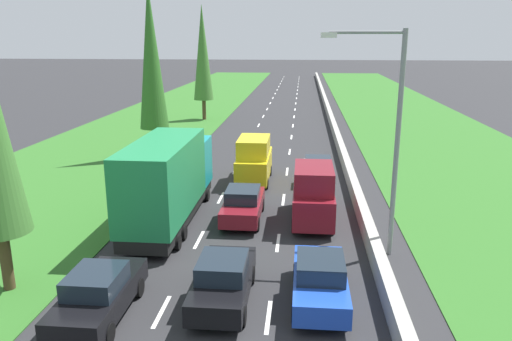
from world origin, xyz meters
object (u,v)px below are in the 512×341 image
at_px(black_sedan_centre_lane, 223,280).
at_px(white_hatchback_right_lane, 318,170).
at_px(maroon_van_right_lane, 313,194).
at_px(street_light_mast, 389,129).
at_px(poplar_tree_second, 151,57).
at_px(black_sedan_left_lane, 99,294).
at_px(poplar_tree_third, 203,53).
at_px(green_box_truck_left_lane, 169,179).
at_px(yellow_van_centre_lane, 254,160).
at_px(maroon_sedan_centre_lane, 243,204).
at_px(blue_sedan_right_lane, 320,280).

xyz_separation_m(black_sedan_centre_lane, white_hatchback_right_lane, (3.51, 14.50, 0.02)).
bearing_deg(maroon_van_right_lane, street_light_mast, -51.29).
bearing_deg(white_hatchback_right_lane, poplar_tree_second, 153.06).
distance_m(black_sedan_left_lane, poplar_tree_third, 40.28).
relative_size(black_sedan_left_lane, green_box_truck_left_lane, 0.48).
distance_m(black_sedan_centre_lane, green_box_truck_left_lane, 8.17).
xyz_separation_m(black_sedan_centre_lane, yellow_van_centre_lane, (-0.39, 14.56, 0.59)).
relative_size(maroon_sedan_centre_lane, yellow_van_centre_lane, 0.92).
height_order(blue_sedan_right_lane, white_hatchback_right_lane, white_hatchback_right_lane).
distance_m(green_box_truck_left_lane, yellow_van_centre_lane, 8.17).
relative_size(black_sedan_left_lane, maroon_sedan_centre_lane, 1.00).
distance_m(maroon_sedan_centre_lane, poplar_tree_third, 32.00).
relative_size(green_box_truck_left_lane, white_hatchback_right_lane, 2.41).
distance_m(green_box_truck_left_lane, maroon_van_right_lane, 6.93).
height_order(blue_sedan_right_lane, poplar_tree_second, poplar_tree_second).
relative_size(maroon_van_right_lane, street_light_mast, 0.54).
xyz_separation_m(green_box_truck_left_lane, maroon_sedan_centre_lane, (3.46, 0.72, -1.37)).
xyz_separation_m(green_box_truck_left_lane, blue_sedan_right_lane, (6.95, -6.83, -1.37)).
relative_size(black_sedan_left_lane, yellow_van_centre_lane, 0.92).
relative_size(white_hatchback_right_lane, street_light_mast, 0.43).
distance_m(black_sedan_centre_lane, poplar_tree_third, 39.58).
xyz_separation_m(black_sedan_left_lane, green_box_truck_left_lane, (0.06, 8.47, 1.37)).
distance_m(white_hatchback_right_lane, poplar_tree_third, 27.17).
distance_m(black_sedan_left_lane, yellow_van_centre_lane, 16.25).
bearing_deg(black_sedan_centre_lane, street_light_mast, 37.21).
height_order(black_sedan_left_lane, blue_sedan_right_lane, same).
height_order(white_hatchback_right_lane, street_light_mast, street_light_mast).
bearing_deg(black_sedan_centre_lane, maroon_van_right_lane, 68.48).
xyz_separation_m(black_sedan_centre_lane, green_box_truck_left_lane, (-3.73, 7.14, 1.37)).
distance_m(blue_sedan_right_lane, poplar_tree_second, 24.18).
bearing_deg(white_hatchback_right_lane, street_light_mast, -76.75).
bearing_deg(maroon_sedan_centre_lane, green_box_truck_left_lane, -168.27).
height_order(green_box_truck_left_lane, maroon_van_right_lane, green_box_truck_left_lane).
distance_m(poplar_tree_third, street_light_mast, 36.61).
relative_size(yellow_van_centre_lane, poplar_tree_second, 0.39).
bearing_deg(black_sedan_left_lane, yellow_van_centre_lane, 77.93).
xyz_separation_m(green_box_truck_left_lane, poplar_tree_third, (-4.44, 31.08, 4.92)).
height_order(maroon_van_right_lane, street_light_mast, street_light_mast).
relative_size(maroon_sedan_centre_lane, white_hatchback_right_lane, 1.15).
relative_size(black_sedan_left_lane, poplar_tree_second, 0.36).
relative_size(blue_sedan_right_lane, poplar_tree_second, 0.36).
distance_m(green_box_truck_left_lane, street_light_mast, 10.42).
bearing_deg(maroon_van_right_lane, white_hatchback_right_lane, 86.59).
height_order(green_box_truck_left_lane, street_light_mast, street_light_mast).
height_order(maroon_sedan_centre_lane, street_light_mast, street_light_mast).
distance_m(green_box_truck_left_lane, maroon_sedan_centre_lane, 3.79).
xyz_separation_m(green_box_truck_left_lane, street_light_mast, (9.60, -2.68, 3.05)).
bearing_deg(maroon_sedan_centre_lane, white_hatchback_right_lane, 60.38).
bearing_deg(green_box_truck_left_lane, black_sedan_left_lane, -90.38).
bearing_deg(white_hatchback_right_lane, blue_sedan_right_lane, -91.15).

